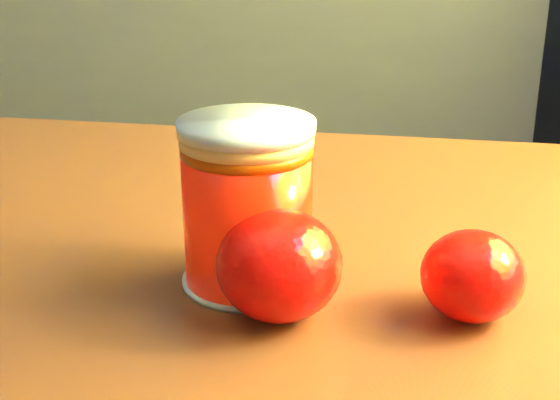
{
  "coord_description": "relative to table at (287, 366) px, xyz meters",
  "views": [
    {
      "loc": [
        1.05,
        -0.52,
        0.93
      ],
      "look_at": [
        1.04,
        -0.05,
        0.74
      ],
      "focal_mm": 50.0,
      "sensor_mm": 36.0,
      "label": 1
    }
  ],
  "objects": [
    {
      "name": "table",
      "position": [
        0.0,
        0.0,
        0.0
      ],
      "size": [
        1.01,
        0.77,
        0.69
      ],
      "rotation": [
        0.0,
        0.0,
        -0.15
      ],
      "color": "brown",
      "rests_on": "ground"
    },
    {
      "name": "orange_front",
      "position": [
        -0.0,
        -0.08,
        0.12
      ],
      "size": [
        0.08,
        0.08,
        0.07
      ],
      "primitive_type": "ellipsoid",
      "rotation": [
        0.0,
        0.0,
        0.08
      ],
      "color": "#FF1005",
      "rests_on": "table"
    },
    {
      "name": "orange_back",
      "position": [
        0.11,
        -0.08,
        0.12
      ],
      "size": [
        0.08,
        0.08,
        0.05
      ],
      "primitive_type": "ellipsoid",
      "rotation": [
        0.0,
        0.0,
        -0.25
      ],
      "color": "#FF1005",
      "rests_on": "table"
    },
    {
      "name": "juice_glass",
      "position": [
        -0.03,
        -0.03,
        0.14
      ],
      "size": [
        0.09,
        0.09,
        0.11
      ],
      "rotation": [
        0.0,
        0.0,
        -0.28
      ],
      "color": "#FF1A05",
      "rests_on": "table"
    }
  ]
}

